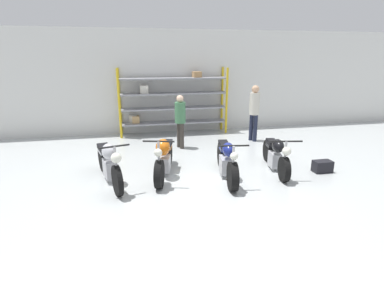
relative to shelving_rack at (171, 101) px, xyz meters
name	(u,v)px	position (x,y,z in m)	size (l,w,h in m)	color
ground_plane	(196,178)	(-0.03, -4.22, -1.19)	(30.00, 30.00, 0.00)	#B2B7B7
back_wall	(168,82)	(-0.03, 0.36, 0.61)	(30.00, 0.08, 3.60)	silver
shelving_rack	(171,101)	(0.00, 0.00, 0.00)	(3.80, 0.63, 2.31)	gold
motorcycle_silver	(109,162)	(-1.94, -4.06, -0.72)	(0.81, 2.10, 1.03)	black
motorcycle_orange	(164,157)	(-0.71, -3.91, -0.74)	(0.82, 1.96, 1.03)	black
motorcycle_blue	(227,160)	(0.69, -4.29, -0.79)	(0.64, 2.05, 0.97)	black
motorcycle_black	(276,155)	(1.98, -4.14, -0.78)	(0.72, 1.92, 0.93)	black
person_browsing	(180,117)	(0.03, -1.81, -0.25)	(0.41, 0.41, 1.60)	#38332D
person_near_rack	(254,108)	(2.50, -1.50, -0.11)	(0.42, 0.42, 1.81)	#1E2338
toolbox	(322,166)	(3.05, -4.47, -1.05)	(0.44, 0.26, 0.28)	black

